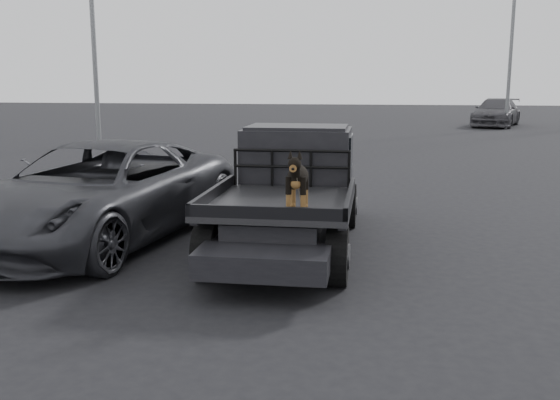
% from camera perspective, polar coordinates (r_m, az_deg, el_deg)
% --- Properties ---
extents(ground, '(120.00, 120.00, 0.00)m').
position_cam_1_polar(ground, '(7.73, 1.26, -8.18)').
color(ground, black).
rests_on(ground, ground).
extents(flatbed_ute, '(2.00, 5.40, 0.92)m').
position_cam_1_polar(flatbed_ute, '(9.49, 0.87, -1.68)').
color(flatbed_ute, black).
rests_on(flatbed_ute, ground).
extents(ute_cab, '(1.72, 1.30, 0.88)m').
position_cam_1_polar(ute_cab, '(10.28, 1.60, 4.37)').
color(ute_cab, black).
rests_on(ute_cab, flatbed_ute).
extents(headache_rack, '(1.80, 0.08, 0.55)m').
position_cam_1_polar(headache_rack, '(9.56, 1.05, 2.88)').
color(headache_rack, black).
rests_on(headache_rack, flatbed_ute).
extents(dog, '(0.32, 0.60, 0.74)m').
position_cam_1_polar(dog, '(7.79, 1.62, 1.76)').
color(dog, black).
rests_on(dog, flatbed_ute).
extents(parked_suv, '(3.51, 6.00, 1.57)m').
position_cam_1_polar(parked_suv, '(10.28, -16.25, 0.70)').
color(parked_suv, '#313137').
rests_on(parked_suv, ground).
extents(distant_car_b, '(3.68, 5.65, 1.52)m').
position_cam_1_polar(distant_car_b, '(37.05, 19.17, 7.57)').
color(distant_car_b, '#424246').
rests_on(distant_car_b, ground).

